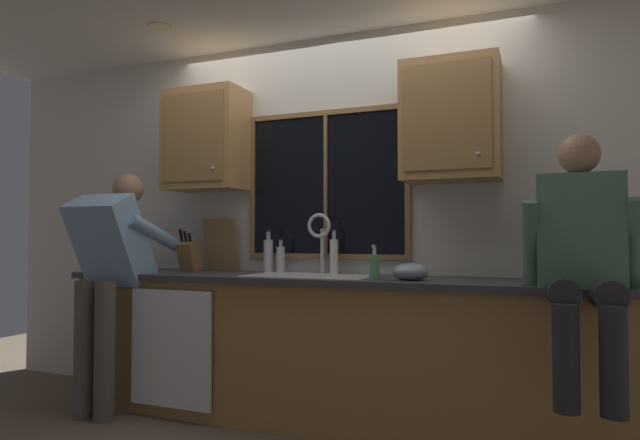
% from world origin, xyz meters
% --- Properties ---
extents(back_wall, '(5.85, 0.12, 2.55)m').
position_xyz_m(back_wall, '(0.00, 0.06, 1.27)').
color(back_wall, silver).
rests_on(back_wall, floor).
extents(ceiling_downlight_left, '(0.14, 0.14, 0.01)m').
position_xyz_m(ceiling_downlight_left, '(-1.03, -0.60, 2.54)').
color(ceiling_downlight_left, '#FFEAB2').
extents(window_glass, '(1.10, 0.02, 0.95)m').
position_xyz_m(window_glass, '(-0.10, -0.01, 1.52)').
color(window_glass, black).
extents(window_frame_top, '(1.17, 0.02, 0.04)m').
position_xyz_m(window_frame_top, '(-0.10, -0.02, 2.02)').
color(window_frame_top, olive).
extents(window_frame_bottom, '(1.17, 0.02, 0.04)m').
position_xyz_m(window_frame_bottom, '(-0.10, -0.02, 1.03)').
color(window_frame_bottom, olive).
extents(window_frame_left, '(0.03, 0.02, 0.95)m').
position_xyz_m(window_frame_left, '(-0.66, -0.02, 1.52)').
color(window_frame_left, olive).
extents(window_frame_right, '(0.04, 0.02, 0.95)m').
position_xyz_m(window_frame_right, '(0.47, -0.02, 1.52)').
color(window_frame_right, olive).
extents(window_mullion_center, '(0.02, 0.02, 0.95)m').
position_xyz_m(window_mullion_center, '(-0.10, -0.02, 1.52)').
color(window_mullion_center, olive).
extents(lower_cabinet_run, '(3.45, 0.58, 0.88)m').
position_xyz_m(lower_cabinet_run, '(0.00, -0.29, 0.44)').
color(lower_cabinet_run, '#A07744').
rests_on(lower_cabinet_run, floor).
extents(countertop, '(3.51, 0.62, 0.04)m').
position_xyz_m(countertop, '(0.00, -0.31, 0.90)').
color(countertop, '#38383D').
rests_on(countertop, lower_cabinet_run).
extents(dishwasher_front, '(0.60, 0.02, 0.74)m').
position_xyz_m(dishwasher_front, '(-0.92, -0.61, 0.46)').
color(dishwasher_front, white).
extents(upper_cabinet_left, '(0.57, 0.36, 0.72)m').
position_xyz_m(upper_cabinet_left, '(-0.96, -0.17, 1.86)').
color(upper_cabinet_left, '#B2844C').
extents(upper_cabinet_right, '(0.57, 0.36, 0.72)m').
position_xyz_m(upper_cabinet_right, '(0.77, -0.17, 1.86)').
color(upper_cabinet_right, '#B2844C').
extents(sink, '(0.80, 0.46, 0.21)m').
position_xyz_m(sink, '(-0.10, -0.30, 0.82)').
color(sink, '#B7B7BC').
rests_on(sink, lower_cabinet_run).
extents(faucet, '(0.18, 0.09, 0.40)m').
position_xyz_m(faucet, '(-0.09, -0.12, 1.17)').
color(faucet, silver).
rests_on(faucet, countertop).
extents(person_standing, '(0.53, 0.66, 1.60)m').
position_xyz_m(person_standing, '(-1.40, -0.64, 0.98)').
color(person_standing, '#595147').
rests_on(person_standing, floor).
extents(person_sitting_on_counter, '(0.54, 0.60, 1.26)m').
position_xyz_m(person_sitting_on_counter, '(1.44, -0.57, 1.10)').
color(person_sitting_on_counter, '#262628').
rests_on(person_sitting_on_counter, countertop).
extents(knife_block, '(0.12, 0.18, 0.32)m').
position_xyz_m(knife_block, '(-1.08, -0.19, 1.03)').
color(knife_block, olive).
rests_on(knife_block, countertop).
extents(cutting_board, '(0.26, 0.10, 0.38)m').
position_xyz_m(cutting_board, '(-0.88, -0.09, 1.11)').
color(cutting_board, '#997047').
rests_on(cutting_board, countertop).
extents(mixing_bowl, '(0.20, 0.20, 0.10)m').
position_xyz_m(mixing_bowl, '(0.57, -0.39, 0.97)').
color(mixing_bowl, '#8C99A8').
rests_on(mixing_bowl, countertop).
extents(soap_dispenser, '(0.06, 0.07, 0.20)m').
position_xyz_m(soap_dispenser, '(0.38, -0.47, 1.00)').
color(soap_dispenser, '#59A566').
rests_on(soap_dispenser, countertop).
extents(bottle_green_glass, '(0.06, 0.06, 0.30)m').
position_xyz_m(bottle_green_glass, '(-0.00, -0.11, 1.04)').
color(bottle_green_glass, silver).
rests_on(bottle_green_glass, countertop).
extents(bottle_tall_clear, '(0.06, 0.06, 0.23)m').
position_xyz_m(bottle_tall_clear, '(-0.39, -0.13, 1.02)').
color(bottle_tall_clear, '#B7B7BC').
rests_on(bottle_tall_clear, countertop).
extents(bottle_amber_small, '(0.07, 0.07, 0.29)m').
position_xyz_m(bottle_amber_small, '(-0.48, -0.12, 1.04)').
color(bottle_amber_small, '#B7B7BC').
rests_on(bottle_amber_small, countertop).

